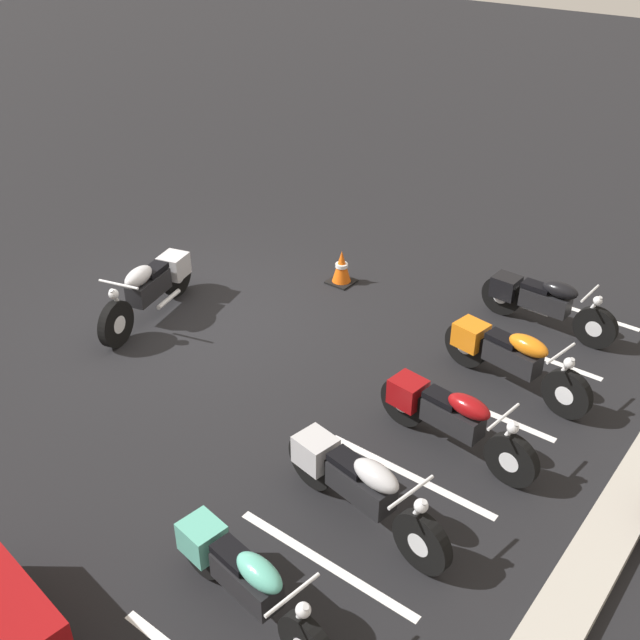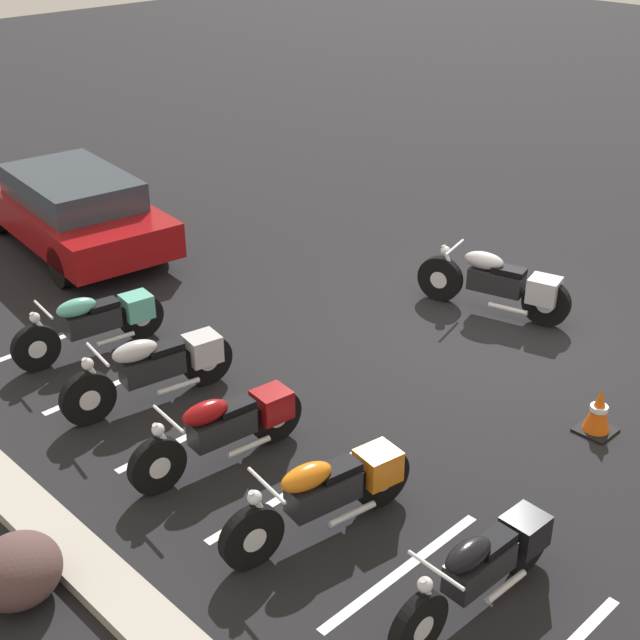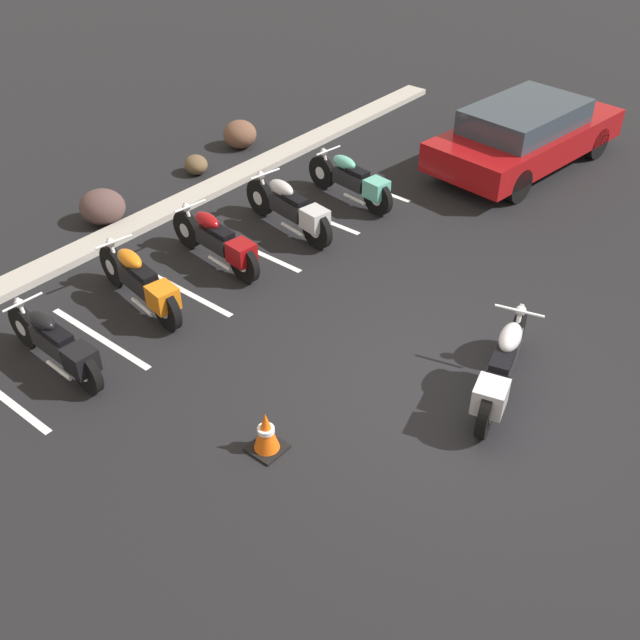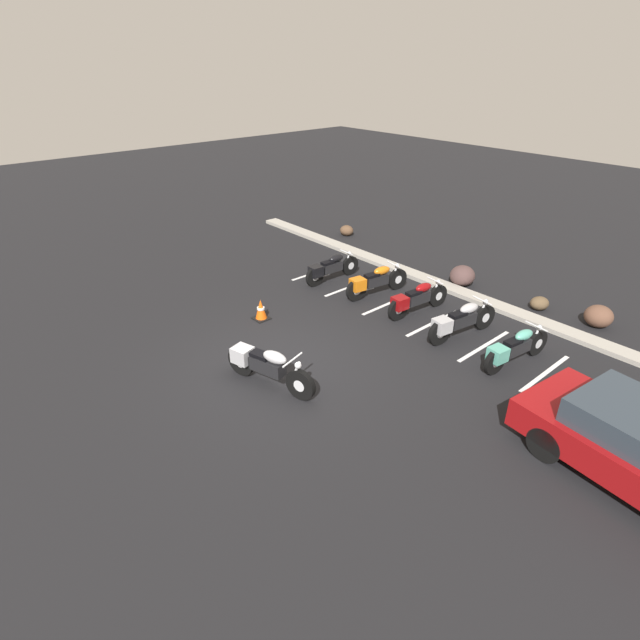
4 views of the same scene
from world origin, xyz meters
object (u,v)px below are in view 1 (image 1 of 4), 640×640
Objects in this scene: parked_bike_0 at (541,301)px; traffic_cone at (342,268)px; parked_bike_1 at (508,356)px; parked_bike_4 at (242,577)px; parked_bike_2 at (448,416)px; parked_bike_3 at (356,483)px; motorcycle_silver_featured at (151,286)px.

parked_bike_0 is 3.13m from traffic_cone.
parked_bike_1 is 1.03× the size of parked_bike_4.
parked_bike_2 is 3.08m from parked_bike_4.
traffic_cone is at bearing 137.39° from parked_bike_3.
parked_bike_3 is (4.67, 0.06, 0.03)m from parked_bike_0.
parked_bike_3 reaches higher than parked_bike_0.
parked_bike_3 is 3.85× the size of traffic_cone.
motorcycle_silver_featured is 5.19m from parked_bike_1.
parked_bike_2 is at bearing 75.08° from motorcycle_silver_featured.
parked_bike_1 is 3.78× the size of traffic_cone.
motorcycle_silver_featured is at bearing -33.05° from traffic_cone.
parked_bike_4 is (4.59, -0.33, -0.01)m from parked_bike_1.
motorcycle_silver_featured reaches higher than traffic_cone.
parked_bike_3 reaches higher than parked_bike_4.
parked_bike_1 is (-1.56, 4.95, -0.02)m from motorcycle_silver_featured.
parked_bike_0 is 4.67m from parked_bike_3.
parked_bike_4 is (6.21, -0.08, 0.01)m from parked_bike_0.
motorcycle_silver_featured reaches higher than parked_bike_3.
parked_bike_3 is at bearing 92.95° from parked_bike_4.
motorcycle_silver_featured is 1.08× the size of parked_bike_0.
parked_bike_1 reaches higher than parked_bike_4.
parked_bike_3 is (3.05, -0.20, 0.01)m from parked_bike_1.
parked_bike_2 is at bearing 91.88° from parked_bike_4.
parked_bike_2 is at bearing 53.16° from traffic_cone.
parked_bike_4 is (3.07, -0.32, -0.01)m from parked_bike_2.
motorcycle_silver_featured is 1.05× the size of parked_bike_2.
motorcycle_silver_featured is 3.00m from traffic_cone.
parked_bike_0 is at bearing 100.22° from parked_bike_3.
parked_bike_1 is 1.53m from parked_bike_2.
parked_bike_4 is 3.67× the size of traffic_cone.
parked_bike_1 is 0.98× the size of parked_bike_3.
parked_bike_2 is 1.54m from parked_bike_3.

